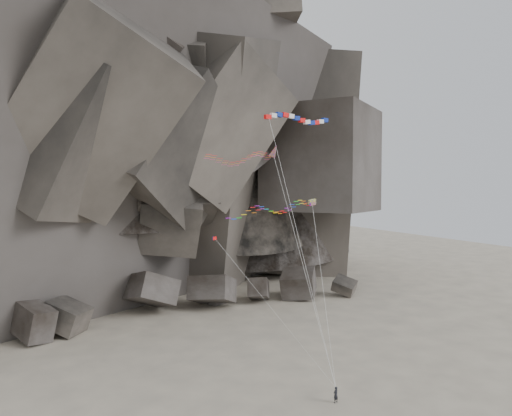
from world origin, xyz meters
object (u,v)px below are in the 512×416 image
delta_kite (238,158)px  parafoil_kite (269,209)px  kite_flyer (336,393)px  pennant_kite (240,270)px  banner_kite (298,120)px

delta_kite → parafoil_kite: (5.10, 2.08, -5.54)m
delta_kite → kite_flyer: bearing=-23.4°
parafoil_kite → delta_kite: bearing=-171.7°
kite_flyer → parafoil_kite: bearing=-70.6°
delta_kite → pennant_kite: (1.04, 1.36, -11.84)m
delta_kite → banner_kite: (10.03, 3.36, 4.59)m
parafoil_kite → pennant_kite: 7.52m
kite_flyer → parafoil_kite: size_ratio=0.10×
delta_kite → banner_kite: size_ratio=0.87×
parafoil_kite → kite_flyer: bearing=-75.4°
banner_kite → parafoil_kite: size_ratio=1.51×
banner_kite → parafoil_kite: banner_kite is taller
kite_flyer → delta_kite: bearing=-38.4°
parafoil_kite → pennant_kite: parafoil_kite is taller
delta_kite → pennant_kite: 11.96m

